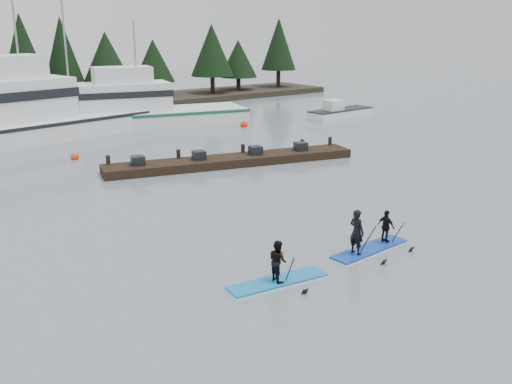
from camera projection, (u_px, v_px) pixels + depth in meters
ground at (360, 260)px, 20.00m from camera, size 160.00×160.00×0.00m
far_shore at (15, 112)px, 51.85m from camera, size 70.00×8.00×0.60m
treeline at (16, 115)px, 51.93m from camera, size 60.00×4.00×8.00m
fishing_boat_large at (32, 127)px, 40.74m from camera, size 20.62×8.82×11.01m
fishing_boat_medium at (143, 118)px, 46.18m from camera, size 16.49×8.43×9.25m
skiff at (341, 113)px, 50.31m from camera, size 6.52×2.20×0.75m
floating_dock at (232, 161)px, 33.49m from camera, size 14.95×5.87×0.50m
buoy_c at (244, 127)px, 45.96m from camera, size 0.61×0.61×0.61m
buoy_b at (75, 159)px, 34.92m from camera, size 0.51×0.51×0.51m
paddleboard_solo at (278, 270)px, 18.07m from camera, size 3.46×1.34×1.89m
paddleboard_duo at (369, 236)px, 20.62m from camera, size 3.51×1.22×2.22m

